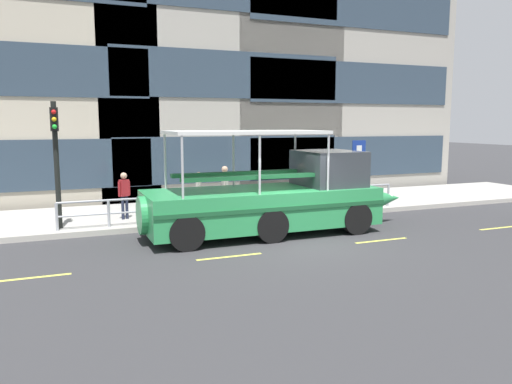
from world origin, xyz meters
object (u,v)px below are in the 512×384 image
traffic_light_pole (56,152)px  pedestrian_near_stern (124,191)px  duck_tour_boat (278,199)px  pedestrian_near_bow (296,181)px  parking_sign (358,162)px  pedestrian_mid_right (199,189)px  pedestrian_mid_left (225,184)px

traffic_light_pole → pedestrian_near_stern: (2.11, 0.85, -1.43)m
duck_tour_boat → pedestrian_near_bow: (2.32, 3.35, 0.10)m
parking_sign → pedestrian_near_stern: 9.00m
parking_sign → duck_tour_boat: (-4.58, -2.38, -0.87)m
traffic_light_pole → pedestrian_mid_right: (4.79, 0.93, -1.48)m
duck_tour_boat → pedestrian_mid_right: duck_tour_boat is taller
pedestrian_near_bow → pedestrian_near_stern: 6.67m
pedestrian_mid_right → pedestrian_near_stern: bearing=-178.3°
traffic_light_pole → pedestrian_mid_left: bearing=9.1°
pedestrian_mid_left → pedestrian_mid_right: bearing=-180.0°
duck_tour_boat → pedestrian_mid_left: duck_tour_boat is taller
duck_tour_boat → pedestrian_near_stern: size_ratio=5.62×
parking_sign → pedestrian_near_bow: bearing=156.9°
pedestrian_near_bow → pedestrian_near_stern: bearing=-178.6°
pedestrian_mid_left → pedestrian_mid_right: size_ratio=1.12×
pedestrian_mid_right → pedestrian_mid_left: bearing=0.0°
duck_tour_boat → pedestrian_mid_left: (-0.67, 3.27, 0.12)m
pedestrian_mid_left → pedestrian_near_stern: (-3.67, -0.08, -0.06)m
parking_sign → pedestrian_mid_right: 6.38m
parking_sign → pedestrian_near_stern: parking_sign is taller
pedestrian_mid_left → pedestrian_near_stern: size_ratio=1.06×
pedestrian_mid_left → parking_sign: bearing=-9.5°
pedestrian_mid_right → pedestrian_near_bow: bearing=1.2°
pedestrian_mid_right → traffic_light_pole: bearing=-169.0°
duck_tour_boat → pedestrian_mid_left: 3.34m
traffic_light_pole → duck_tour_boat: traffic_light_pole is taller
pedestrian_near_bow → pedestrian_mid_left: pedestrian_mid_left is taller
pedestrian_near_bow → pedestrian_near_stern: (-6.67, -0.16, -0.04)m
traffic_light_pole → duck_tour_boat: size_ratio=0.43×
pedestrian_mid_right → pedestrian_near_stern: pedestrian_near_stern is taller
duck_tour_boat → traffic_light_pole: bearing=160.1°
pedestrian_near_bow → pedestrian_mid_left: 3.00m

